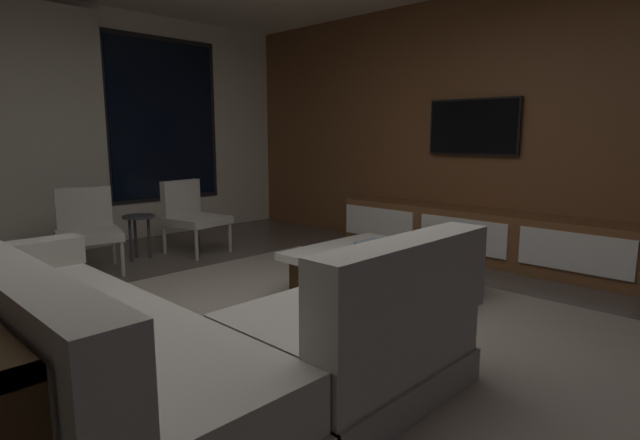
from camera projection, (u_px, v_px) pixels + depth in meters
floor at (272, 339)px, 3.18m from camera, size 9.20×9.20×0.00m
back_wall_with_window at (46, 128)px, 5.40m from camera, size 6.60×0.30×2.70m
media_wall at (501, 127)px, 5.11m from camera, size 0.12×7.80×2.70m
area_rug at (322, 327)px, 3.35m from camera, size 3.20×3.80×0.01m
sectional_couch at (151, 345)px, 2.38m from camera, size 1.98×2.50×0.82m
coffee_table at (379, 274)px, 3.98m from camera, size 1.16×1.16×0.36m
book_stack_on_coffee_table at (372, 244)px, 4.14m from camera, size 0.30×0.21×0.05m
accent_chair_near_window at (191, 213)px, 5.47m from camera, size 0.63×0.64×0.78m
accent_chair_by_curtain at (87, 226)px, 4.68m from camera, size 0.67×0.68×0.78m
side_stool at (139, 223)px, 5.16m from camera, size 0.32×0.32×0.46m
media_console at (477, 236)px, 5.13m from camera, size 0.46×3.10×0.52m
mounted_tv at (473, 127)px, 5.21m from camera, size 0.05×0.99×0.57m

